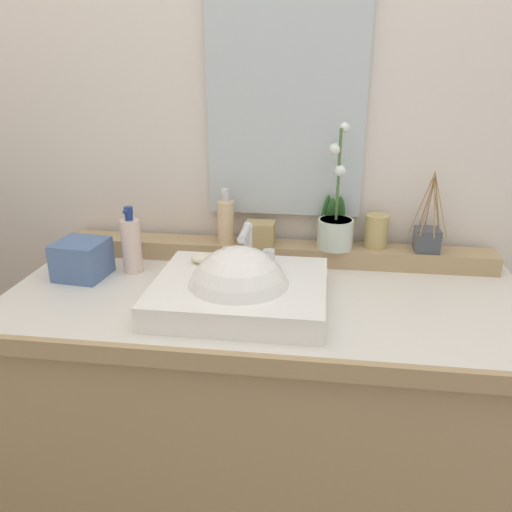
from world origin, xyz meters
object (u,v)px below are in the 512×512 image
(trinket_box, at_px, (260,233))
(tissue_box, at_px, (82,259))
(potted_plant, at_px, (335,225))
(sink_basin, at_px, (240,295))
(soap_dispenser, at_px, (226,221))
(reed_diffuser, at_px, (427,238))
(lotion_bottle, at_px, (131,245))
(soap_bar, at_px, (203,259))
(tumbler_cup, at_px, (376,231))

(trinket_box, xyz_separation_m, tissue_box, (-0.48, -0.19, -0.04))
(potted_plant, bearing_deg, sink_basin, -126.83)
(soap_dispenser, relative_size, reed_diffuser, 0.71)
(trinket_box, bearing_deg, lotion_bottle, -159.60)
(reed_diffuser, height_order, trinket_box, reed_diffuser)
(sink_basin, bearing_deg, potted_plant, 53.17)
(potted_plant, xyz_separation_m, tissue_box, (-0.70, -0.19, -0.07))
(sink_basin, xyz_separation_m, soap_bar, (-0.12, 0.11, 0.05))
(trinket_box, bearing_deg, potted_plant, 0.59)
(lotion_bottle, distance_m, tissue_box, 0.14)
(soap_dispenser, distance_m, lotion_bottle, 0.29)
(soap_bar, distance_m, trinket_box, 0.23)
(sink_basin, distance_m, potted_plant, 0.40)
(sink_basin, relative_size, tumbler_cup, 4.39)
(tumbler_cup, distance_m, trinket_box, 0.35)
(lotion_bottle, height_order, tissue_box, lotion_bottle)
(sink_basin, bearing_deg, lotion_bottle, 152.63)
(lotion_bottle, bearing_deg, tissue_box, -156.08)
(tissue_box, bearing_deg, tumbler_cup, 14.48)
(reed_diffuser, distance_m, trinket_box, 0.49)
(trinket_box, bearing_deg, soap_bar, -123.19)
(soap_dispenser, xyz_separation_m, lotion_bottle, (-0.25, -0.13, -0.04))
(sink_basin, relative_size, soap_dispenser, 2.56)
(tumbler_cup, relative_size, tissue_box, 0.75)
(tissue_box, bearing_deg, potted_plant, 15.15)
(reed_diffuser, height_order, tissue_box, reed_diffuser)
(tumbler_cup, relative_size, lotion_bottle, 0.50)
(tumbler_cup, xyz_separation_m, lotion_bottle, (-0.70, -0.16, -0.02))
(trinket_box, height_order, lotion_bottle, lotion_bottle)
(trinket_box, relative_size, tissue_box, 0.67)
(soap_bar, relative_size, lotion_bottle, 0.36)
(sink_basin, xyz_separation_m, trinket_box, (0.01, 0.31, 0.06))
(sink_basin, xyz_separation_m, reed_diffuser, (0.50, 0.32, 0.07))
(lotion_bottle, bearing_deg, reed_diffuser, 9.44)
(sink_basin, height_order, tissue_box, sink_basin)
(lotion_bottle, xyz_separation_m, tissue_box, (-0.13, -0.06, -0.03))
(potted_plant, distance_m, tissue_box, 0.73)
(sink_basin, xyz_separation_m, tissue_box, (-0.47, 0.12, 0.03))
(soap_bar, distance_m, tumbler_cup, 0.52)
(tumbler_cup, relative_size, trinket_box, 1.12)
(sink_basin, distance_m, trinket_box, 0.32)
(sink_basin, height_order, tumbler_cup, sink_basin)
(lotion_bottle, bearing_deg, trinket_box, 20.45)
(sink_basin, height_order, reed_diffuser, reed_diffuser)
(tumbler_cup, height_order, reed_diffuser, reed_diffuser)
(soap_dispenser, height_order, trinket_box, soap_dispenser)
(potted_plant, relative_size, tumbler_cup, 3.72)
(sink_basin, height_order, potted_plant, potted_plant)
(reed_diffuser, xyz_separation_m, tissue_box, (-0.97, -0.20, -0.04))
(sink_basin, relative_size, tissue_box, 3.28)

